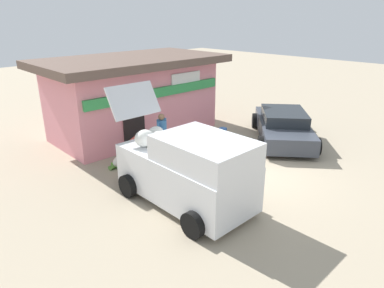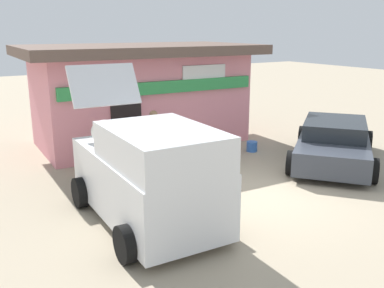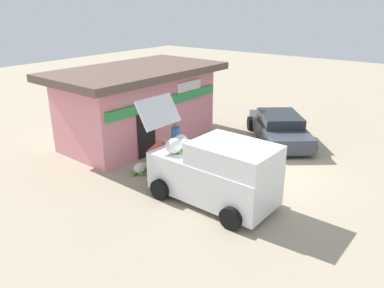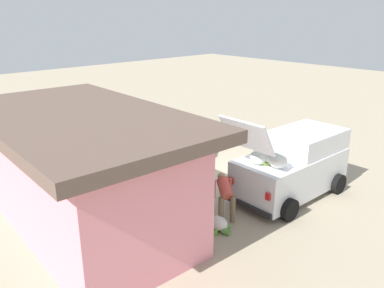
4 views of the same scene
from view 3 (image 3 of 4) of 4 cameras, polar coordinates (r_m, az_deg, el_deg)
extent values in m
plane|color=tan|center=(13.91, 10.26, -3.87)|extent=(60.00, 60.00, 0.00)
cube|color=pink|center=(16.39, -8.09, 5.43)|extent=(6.56, 3.46, 2.88)
cube|color=green|center=(15.10, -3.87, 6.52)|extent=(6.11, 0.37, 0.36)
cube|color=black|center=(14.62, -6.96, 1.78)|extent=(0.90, 0.10, 2.00)
cube|color=white|center=(16.07, -0.47, 8.50)|extent=(1.50, 0.12, 0.60)
cube|color=brown|center=(16.05, -8.38, 10.90)|extent=(7.55, 4.46, 0.30)
cube|color=silver|center=(11.35, 3.13, -5.09)|extent=(1.88, 3.89, 1.19)
cube|color=silver|center=(10.61, 6.41, -1.70)|extent=(1.76, 2.44, 0.64)
cube|color=black|center=(10.11, 11.82, -3.40)|extent=(1.49, 0.13, 0.48)
cube|color=silver|center=(12.07, -5.10, 4.93)|extent=(1.59, 0.62, 0.90)
ellipsoid|color=silver|center=(11.97, -1.76, 0.50)|extent=(0.49, 0.41, 0.41)
ellipsoid|color=silver|center=(11.72, -1.33, -0.07)|extent=(0.43, 0.36, 0.36)
ellipsoid|color=silver|center=(11.46, -2.80, -0.28)|extent=(0.57, 0.48, 0.48)
cylinder|color=#5D8E32|center=(11.50, -1.99, -1.15)|extent=(0.19, 0.24, 0.11)
cylinder|color=#56A835|center=(12.08, -1.60, 0.00)|extent=(0.27, 0.23, 0.13)
cylinder|color=olive|center=(11.83, -2.01, -0.45)|extent=(0.30, 0.26, 0.14)
cube|color=black|center=(12.70, -4.09, -4.76)|extent=(1.66, 0.14, 0.16)
cube|color=red|center=(12.03, -6.40, -3.33)|extent=(0.14, 0.06, 0.20)
cube|color=red|center=(12.93, -2.13, -1.44)|extent=(0.14, 0.06, 0.20)
cylinder|color=black|center=(10.24, 5.91, -11.15)|extent=(0.24, 0.65, 0.64)
cylinder|color=black|center=(11.67, 11.07, -7.20)|extent=(0.24, 0.65, 0.64)
cylinder|color=black|center=(11.66, -4.90, -6.89)|extent=(0.24, 0.65, 0.64)
cylinder|color=black|center=(12.93, 0.89, -3.90)|extent=(0.24, 0.65, 0.64)
cube|color=#383D47|center=(16.85, 13.08, 2.09)|extent=(4.64, 4.24, 0.60)
cube|color=#1E2328|center=(16.70, 13.22, 3.78)|extent=(2.69, 2.60, 0.43)
cylinder|color=black|center=(18.56, 14.84, 3.15)|extent=(0.64, 0.58, 0.64)
cylinder|color=black|center=(18.10, 8.84, 3.16)|extent=(0.64, 0.58, 0.64)
cylinder|color=black|center=(15.82, 17.82, -0.22)|extent=(0.64, 0.58, 0.64)
cylinder|color=black|center=(15.28, 10.85, -0.31)|extent=(0.64, 0.58, 0.64)
cylinder|color=#726047|center=(14.30, -2.22, -1.04)|extent=(0.15, 0.15, 0.82)
cylinder|color=#726047|center=(14.01, -2.70, -1.53)|extent=(0.15, 0.15, 0.82)
cylinder|color=#3872B2|center=(13.91, -2.50, 1.38)|extent=(0.43, 0.43, 0.58)
sphere|color=#8C6647|center=(13.78, -2.52, 2.95)|extent=(0.22, 0.22, 0.22)
cylinder|color=#3872B2|center=(14.12, -2.16, 1.74)|extent=(0.09, 0.09, 0.55)
cylinder|color=#3872B2|center=(13.69, -2.85, 1.12)|extent=(0.09, 0.09, 0.55)
cylinder|color=#726047|center=(13.34, -6.56, -2.89)|extent=(0.15, 0.15, 0.79)
cylinder|color=#726047|center=(13.05, -6.11, -3.44)|extent=(0.15, 0.15, 0.79)
cylinder|color=#CC4C3F|center=(13.05, -5.46, -0.79)|extent=(0.74, 0.62, 0.59)
sphere|color=tan|center=(13.07, -4.15, 0.29)|extent=(0.21, 0.21, 0.21)
cylinder|color=#CC4C3F|center=(13.37, -4.82, -0.74)|extent=(0.09, 0.09, 0.53)
cylinder|color=#CC4C3F|center=(12.95, -4.13, -1.46)|extent=(0.09, 0.09, 0.53)
ellipsoid|color=silver|center=(13.51, -7.83, -3.60)|extent=(0.62, 0.50, 0.38)
cylinder|color=#4E8E3A|center=(13.41, -6.83, -4.39)|extent=(0.30, 0.14, 0.10)
cylinder|color=#58963E|center=(13.37, -8.88, -4.47)|extent=(0.25, 0.19, 0.15)
cylinder|color=#4F943E|center=(13.51, -6.76, -4.15)|extent=(0.30, 0.25, 0.12)
cylinder|color=#63B234|center=(13.62, -8.66, -4.04)|extent=(0.27, 0.27, 0.12)
cylinder|color=#559E3C|center=(13.36, -7.85, -4.52)|extent=(0.11, 0.26, 0.11)
cylinder|color=blue|center=(16.82, 4.82, 1.37)|extent=(0.33, 0.33, 0.31)
camera|label=1|loc=(2.90, 39.73, -2.34)|focal=32.29mm
camera|label=2|loc=(5.70, 49.38, -7.92)|focal=40.37mm
camera|label=4|loc=(15.72, -45.84, 14.05)|focal=36.31mm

